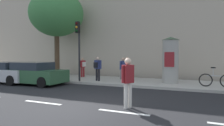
{
  "coord_description": "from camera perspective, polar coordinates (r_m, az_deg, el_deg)",
  "views": [
    {
      "loc": [
        4.07,
        -6.27,
        1.9
      ],
      "look_at": [
        0.43,
        2.0,
        1.55
      ],
      "focal_mm": 32.73,
      "sensor_mm": 36.0,
      "label": 1
    }
  ],
  "objects": [
    {
      "name": "street_tree",
      "position": [
        17.75,
        -15.22,
        13.08
      ],
      "size": [
        4.39,
        4.39,
        7.0
      ],
      "color": "#4C3826",
      "rests_on": "sidewalk_curb"
    },
    {
      "name": "pedestrian_with_backpack",
      "position": [
        16.43,
        -8.15,
        -0.75
      ],
      "size": [
        0.47,
        0.57,
        1.53
      ],
      "color": "maroon",
      "rests_on": "sidewalk_curb"
    },
    {
      "name": "poster_column",
      "position": [
        13.3,
        16.01,
        0.92
      ],
      "size": [
        1.07,
        1.07,
        2.89
      ],
      "color": "#9E9B93",
      "rests_on": "sidewalk_curb"
    },
    {
      "name": "lane_markings",
      "position": [
        7.72,
        -9.15,
        -12.02
      ],
      "size": [
        25.8,
        0.16,
        0.01
      ],
      "color": "silver",
      "rests_on": "ground_plane"
    },
    {
      "name": "parked_car_silver",
      "position": [
        14.16,
        -20.8,
        -2.77
      ],
      "size": [
        4.05,
        2.03,
        1.44
      ],
      "color": "#2D5938",
      "rests_on": "ground_plane"
    },
    {
      "name": "traffic_light",
      "position": [
        13.77,
        -9.41,
        6.07
      ],
      "size": [
        0.24,
        0.45,
        3.95
      ],
      "color": "black",
      "rests_on": "sidewalk_curb"
    },
    {
      "name": "bicycle_leaning",
      "position": [
        12.55,
        27.09,
        -4.24
      ],
      "size": [
        1.77,
        0.1,
        1.09
      ],
      "color": "black",
      "rests_on": "sidewalk_curb"
    },
    {
      "name": "pedestrian_in_dark_shirt",
      "position": [
        7.35,
        4.35,
        -4.26
      ],
      "size": [
        0.5,
        0.51,
        1.79
      ],
      "color": "silver",
      "rests_on": "ground_plane"
    },
    {
      "name": "ground_plane",
      "position": [
        7.72,
        -9.15,
        -12.05
      ],
      "size": [
        80.0,
        80.0,
        0.0
      ],
      "primitive_type": "plane",
      "color": "#232326"
    },
    {
      "name": "building_backdrop",
      "position": [
        19.13,
        11.28,
        14.03
      ],
      "size": [
        36.0,
        5.0,
        11.65
      ],
      "primitive_type": "cube",
      "color": "#B7A893",
      "rests_on": "ground_plane"
    },
    {
      "name": "pedestrian_near_pole",
      "position": [
        13.05,
        3.17,
        -1.38
      ],
      "size": [
        0.38,
        0.58,
        1.59
      ],
      "color": "silver",
      "rests_on": "sidewalk_curb"
    },
    {
      "name": "pedestrian_tallest",
      "position": [
        14.6,
        4.21,
        -0.91
      ],
      "size": [
        0.3,
        0.64,
        1.62
      ],
      "color": "#4C4C51",
      "rests_on": "sidewalk_curb"
    },
    {
      "name": "pedestrian_in_red_top",
      "position": [
        13.82,
        -4.05,
        -0.99
      ],
      "size": [
        0.62,
        0.5,
        1.62
      ],
      "color": "black",
      "rests_on": "sidewalk_curb"
    },
    {
      "name": "sidewalk_curb",
      "position": [
        14.0,
        6.66,
        -5.27
      ],
      "size": [
        36.0,
        4.0,
        0.15
      ],
      "primitive_type": "cube",
      "color": "#B2ADA3",
      "rests_on": "ground_plane"
    },
    {
      "name": "parked_car_red",
      "position": [
        15.85,
        -27.53,
        -2.38
      ],
      "size": [
        4.19,
        1.97,
        1.42
      ],
      "color": "silver",
      "rests_on": "ground_plane"
    }
  ]
}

